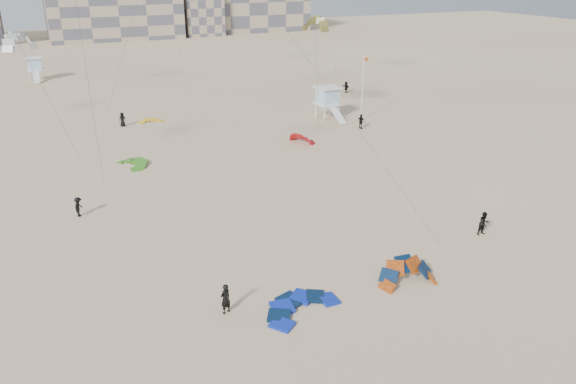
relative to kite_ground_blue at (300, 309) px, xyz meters
name	(u,v)px	position (x,y,z in m)	size (l,w,h in m)	color
ground	(303,321)	(-0.39, -1.08, 0.00)	(320.00, 320.00, 0.00)	beige
kite_ground_blue	(300,309)	(0.00, 0.00, 0.00)	(4.19, 4.37, 0.56)	#1113C7
kite_ground_orange	(407,282)	(7.16, -0.11, 0.00)	(3.64, 2.92, 2.28)	#F35913
kite_ground_green	(133,165)	(-4.19, 28.50, 0.00)	(3.46, 3.62, 0.79)	#40931C
kite_ground_red_far	(302,142)	(13.76, 28.39, 0.00)	(2.91, 2.48, 1.78)	#AF0301
kite_ground_yellow	(151,122)	(0.64, 43.58, 0.00)	(2.64, 2.75, 0.59)	yellow
kitesurfer_main	(225,299)	(-3.90, 1.44, 0.90)	(0.66, 0.43, 1.80)	black
kitesurfer_b	(484,223)	(15.92, 3.05, 0.87)	(0.85, 0.66, 1.74)	black
kitesurfer_c	(79,207)	(-10.01, 18.28, 0.78)	(1.01, 0.58, 1.56)	black
kitesurfer_d	(361,121)	(22.43, 30.40, 0.87)	(1.02, 0.42, 1.74)	black
kitesurfer_e	(122,119)	(-2.75, 42.98, 0.84)	(0.82, 0.53, 1.67)	black
kitesurfer_f	(346,87)	(30.67, 48.20, 0.84)	(1.56, 0.50, 1.68)	black
kite_fly_grey	(19,44)	(-12.22, 28.53, 11.83)	(5.71, 4.34, 12.10)	white
kite_fly_olive	(315,25)	(18.56, 34.94, 11.43)	(4.30, 6.83, 11.73)	olive
lifeguard_tower_near	(328,103)	(21.18, 36.38, 1.92)	(2.90, 5.38, 3.88)	white
lifeguard_tower_far	(35,69)	(-11.01, 77.85, 1.83)	(2.67, 5.06, 3.70)	white
flagpole	(363,87)	(24.30, 33.44, 4.16)	(0.64, 0.10, 7.93)	white
condo_mid	(114,14)	(9.61, 128.92, 6.00)	(32.00, 16.00, 12.00)	tan
condo_east	(258,1)	(49.61, 130.92, 8.00)	(26.00, 14.00, 16.00)	tan
condo_fill_right	(201,15)	(31.61, 126.92, 5.00)	(10.00, 10.00, 10.00)	tan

